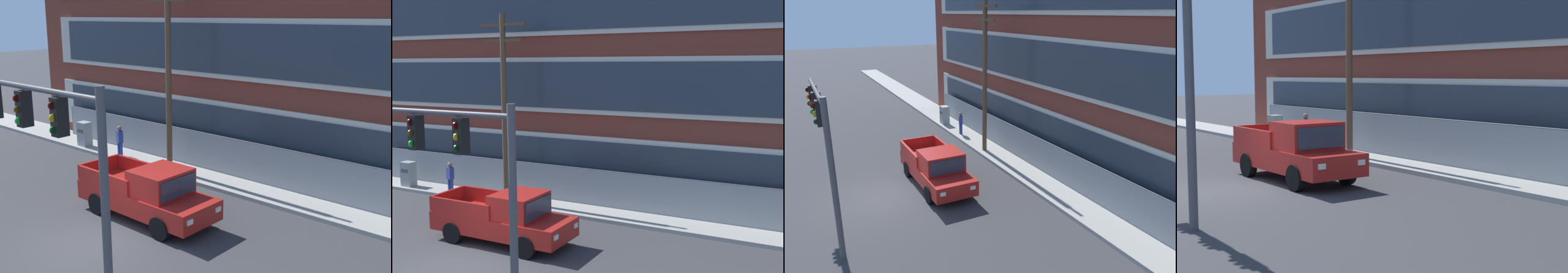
{
  "view_description": "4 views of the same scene",
  "coord_description": "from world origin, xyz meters",
  "views": [
    {
      "loc": [
        11.84,
        -8.3,
        7.05
      ],
      "look_at": [
        1.68,
        3.28,
        3.21
      ],
      "focal_mm": 45.0,
      "sensor_mm": 36.0,
      "label": 1
    },
    {
      "loc": [
        10.57,
        -11.39,
        6.52
      ],
      "look_at": [
        2.56,
        4.32,
        3.96
      ],
      "focal_mm": 45.0,
      "sensor_mm": 36.0,
      "label": 2
    },
    {
      "loc": [
        15.91,
        -3.06,
        8.06
      ],
      "look_at": [
        0.84,
        4.66,
        2.51
      ],
      "focal_mm": 35.0,
      "sensor_mm": 36.0,
      "label": 3
    },
    {
      "loc": [
        16.68,
        -6.9,
        3.44
      ],
      "look_at": [
        2.15,
        4.14,
        1.55
      ],
      "focal_mm": 55.0,
      "sensor_mm": 36.0,
      "label": 4
    }
  ],
  "objects": [
    {
      "name": "sidewalk_building_side",
      "position": [
        0.0,
        7.6,
        0.08
      ],
      "size": [
        80.0,
        2.2,
        0.16
      ],
      "primitive_type": "cube",
      "color": "#9E9B93",
      "rests_on": "ground"
    },
    {
      "name": "pedestrian_near_cabinet",
      "position": [
        -6.61,
        7.0,
        0.97
      ],
      "size": [
        0.46,
        0.37,
        1.69
      ],
      "color": "navy",
      "rests_on": "ground"
    },
    {
      "name": "chain_link_fence",
      "position": [
        4.24,
        8.19,
        0.94
      ],
      "size": [
        33.07,
        0.06,
        1.85
      ],
      "color": "gray",
      "rests_on": "ground"
    },
    {
      "name": "traffic_signal_mast",
      "position": [
        2.07,
        -2.18,
        4.14
      ],
      "size": [
        5.56,
        0.43,
        5.65
      ],
      "color": "#4C4C51",
      "rests_on": "ground"
    },
    {
      "name": "pickup_truck_red",
      "position": [
        -0.06,
        2.76,
        0.94
      ],
      "size": [
        5.42,
        2.09,
        1.98
      ],
      "color": "#AD1E19",
      "rests_on": "ground"
    },
    {
      "name": "electrical_cabinet",
      "position": [
        -9.54,
        7.01,
        0.73
      ],
      "size": [
        0.67,
        0.55,
        1.46
      ],
      "color": "#939993",
      "rests_on": "ground"
    },
    {
      "name": "utility_pole_near_corner",
      "position": [
        -3.13,
        6.98,
        4.89
      ],
      "size": [
        2.47,
        0.26,
        8.85
      ],
      "color": "brown",
      "rests_on": "ground"
    },
    {
      "name": "ground_plane",
      "position": [
        0.0,
        0.0,
        0.0
      ],
      "size": [
        160.0,
        160.0,
        0.0
      ],
      "primitive_type": "plane",
      "color": "#38383A"
    }
  ]
}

